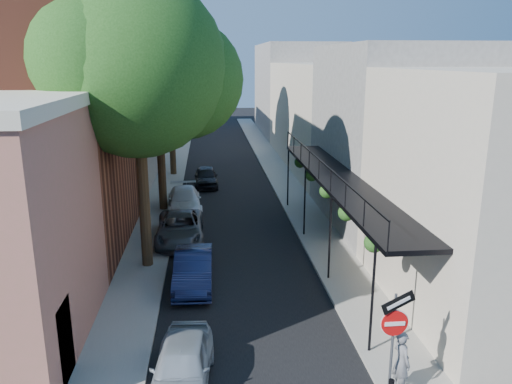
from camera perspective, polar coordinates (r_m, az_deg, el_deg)
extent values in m
cube|color=black|center=(40.30, -3.72, 3.00)|extent=(6.00, 64.00, 0.01)
cube|color=gray|center=(40.37, -9.41, 2.93)|extent=(2.00, 64.00, 0.12)
cube|color=gray|center=(40.61, 1.93, 3.20)|extent=(2.00, 64.00, 0.12)
cube|color=beige|center=(14.39, -21.07, -15.66)|extent=(0.10, 1.20, 2.20)
cube|color=brown|center=(25.12, -26.30, 8.17)|extent=(10.00, 12.00, 12.00)
cube|color=gray|center=(23.73, -15.24, 13.71)|extent=(0.06, 7.00, 4.00)
cube|color=#9A9792|center=(36.47, -18.05, 8.22)|extent=(8.00, 12.00, 9.00)
cube|color=#BCB19B|center=(50.14, -14.74, 10.66)|extent=(8.00, 16.00, 10.00)
cube|color=#B1665A|center=(64.04, -12.75, 10.69)|extent=(8.00, 12.00, 8.00)
cube|color=#9A9792|center=(26.74, 17.05, 6.11)|extent=(8.00, 10.00, 9.00)
cube|color=#BCB19B|center=(40.95, 9.02, 8.70)|extent=(8.00, 20.00, 8.00)
cube|color=#9A9792|center=(58.42, 4.61, 11.62)|extent=(8.00, 16.00, 10.00)
cube|color=black|center=(20.72, 9.73, 1.34)|extent=(2.00, 16.00, 0.15)
cube|color=black|center=(20.31, 7.25, 3.70)|extent=(0.05, 16.00, 0.05)
cylinder|color=black|center=(14.71, 13.17, -11.61)|extent=(0.08, 0.08, 3.40)
cylinder|color=black|center=(28.53, 3.68, 1.75)|extent=(0.08, 0.08, 3.40)
sphere|color=#1C4413|center=(15.19, 13.33, -5.66)|extent=(0.60, 0.60, 0.60)
sphere|color=#1C4413|center=(20.68, 8.07, 0.10)|extent=(0.60, 0.60, 0.60)
sphere|color=#1C4413|center=(26.40, 5.06, 3.40)|extent=(0.60, 0.60, 0.60)
cylinder|color=#595B60|center=(13.20, 15.27, -16.84)|extent=(0.07, 0.07, 2.90)
cylinder|color=red|center=(12.82, 15.55, -14.25)|extent=(0.66, 0.04, 0.66)
cube|color=white|center=(12.79, 15.60, -14.32)|extent=(0.50, 0.02, 0.10)
cylinder|color=white|center=(12.83, 15.52, -14.21)|extent=(0.70, 0.02, 0.70)
cube|color=black|center=(12.57, 15.96, -12.05)|extent=(0.89, 0.15, 0.58)
cube|color=white|center=(12.55, 16.01, -12.11)|extent=(0.60, 0.10, 0.31)
cylinder|color=#392716|center=(20.17, -12.78, 0.81)|extent=(0.44, 0.44, 7.00)
sphere|color=#1C4413|center=(19.60, -13.55, 13.74)|extent=(6.80, 6.80, 6.80)
sphere|color=#1C4413|center=(20.48, -8.25, 12.62)|extent=(4.76, 4.76, 4.76)
cylinder|color=#392716|center=(28.02, -10.80, 4.08)|extent=(0.44, 0.44, 6.30)
sphere|color=#1C4413|center=(27.57, -11.21, 12.37)|extent=(6.00, 6.00, 6.00)
sphere|color=#1C4413|center=(28.39, -7.91, 11.56)|extent=(4.20, 4.20, 4.20)
cylinder|color=#392716|center=(36.80, -9.63, 7.49)|extent=(0.44, 0.44, 7.35)
sphere|color=#1C4413|center=(36.52, -9.96, 14.86)|extent=(7.00, 7.00, 7.00)
sphere|color=#1C4413|center=(37.49, -7.06, 14.20)|extent=(4.90, 4.90, 4.90)
imported|color=#99A1A9|center=(13.76, -8.44, -19.03)|extent=(1.79, 3.83, 1.27)
imported|color=#131A3C|center=(19.11, -7.17, -8.73)|extent=(1.45, 4.02, 1.32)
imported|color=#4F5055|center=(23.64, -8.65, -4.11)|extent=(2.23, 4.71, 1.30)
imported|color=white|center=(28.29, -8.17, -0.92)|extent=(2.13, 4.57, 1.29)
imported|color=black|center=(33.79, -5.74, 1.76)|extent=(1.65, 3.85, 1.30)
imported|color=slate|center=(13.72, 16.27, -18.10)|extent=(0.51, 0.67, 1.64)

